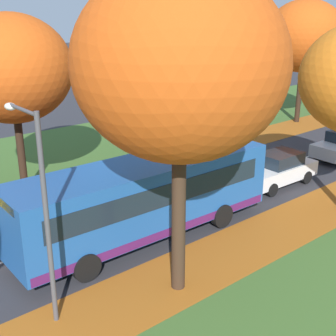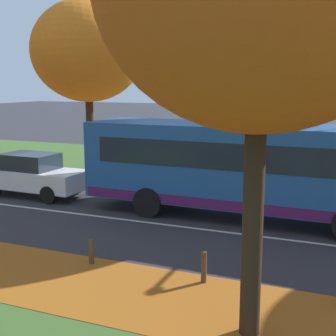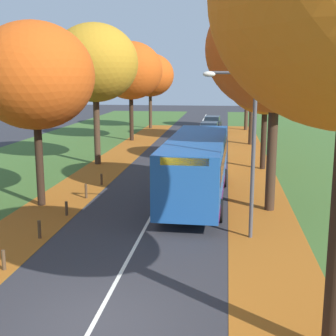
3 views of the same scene
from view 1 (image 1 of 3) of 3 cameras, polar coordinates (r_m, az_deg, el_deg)
The scene contains 14 objects.
grass_verge_left at distance 30.98m, azimuth -2.49°, elevation 3.76°, with size 12.00×90.00×0.01m, color #3D6028.
leaf_litter_left at distance 24.12m, azimuth -7.08°, elevation -1.06°, with size 2.80×60.00×0.00m, color #9E5619.
leaf_litter_right at distance 17.78m, azimuth 9.69°, elevation -9.11°, with size 2.80×60.00×0.00m, color #9E5619.
road_centre_line at distance 24.69m, azimuth 10.70°, elevation -0.78°, with size 0.12×80.00×0.01m, color silver.
tree_left_near at distance 21.36m, azimuth -18.51°, elevation 11.37°, with size 5.17×5.17×8.11m.
tree_left_mid at distance 26.75m, azimuth 2.01°, elevation 15.50°, with size 5.53×5.53×9.06m.
tree_left_far at distance 35.44m, azimuth 16.31°, elevation 15.15°, with size 5.60×5.60×8.69m.
tree_right_near at distance 12.72m, azimuth 1.46°, elevation 12.37°, with size 5.85×5.85×9.52m.
bollard_fourth at distance 20.78m, azimuth -18.78°, elevation -4.62°, with size 0.12×0.12×0.62m, color #4C3823.
bollard_fifth at distance 21.80m, azimuth -11.97°, elevation -2.68°, with size 0.12×0.12×0.70m, color #4C3823.
bollard_sixth at distance 23.16m, azimuth -5.87°, elevation -1.13°, with size 0.12×0.12×0.61m, color #4C3823.
streetlamp_right at distance 12.66m, azimuth -15.46°, elevation -3.10°, with size 1.89×0.28×6.00m.
bus at distance 17.32m, azimuth -2.85°, elevation -3.41°, with size 2.84×10.46×2.98m.
car_white_lead at distance 23.28m, azimuth 13.25°, elevation -0.12°, with size 1.87×4.25×1.62m.
Camera 1 is at (14.44, 1.86, 8.48)m, focal length 50.00 mm.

